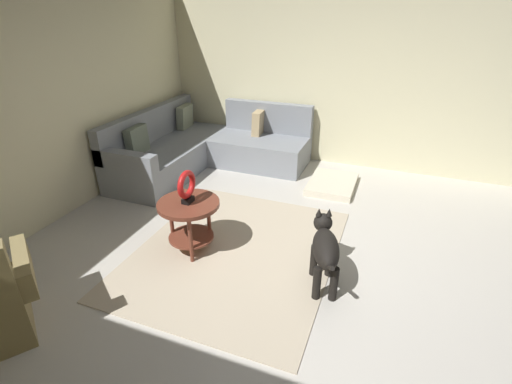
{
  "coord_description": "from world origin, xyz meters",
  "views": [
    {
      "loc": [
        -2.7,
        -0.61,
        2.25
      ],
      "look_at": [
        0.45,
        0.6,
        0.55
      ],
      "focal_mm": 26.47,
      "sensor_mm": 36.0,
      "label": 1
    }
  ],
  "objects_px": {
    "torus_sculpture": "(187,186)",
    "sectional_couch": "(205,149)",
    "dog_bed_mat": "(332,184)",
    "side_table": "(189,213)",
    "dog": "(325,248)"
  },
  "relations": [
    {
      "from": "torus_sculpture",
      "to": "dog",
      "type": "relative_size",
      "value": 0.4
    },
    {
      "from": "sectional_couch",
      "to": "side_table",
      "type": "bearing_deg",
      "value": -155.83
    },
    {
      "from": "dog",
      "to": "sectional_couch",
      "type": "bearing_deg",
      "value": 120.46
    },
    {
      "from": "torus_sculpture",
      "to": "dog_bed_mat",
      "type": "distance_m",
      "value": 2.31
    },
    {
      "from": "side_table",
      "to": "torus_sculpture",
      "type": "relative_size",
      "value": 1.84
    },
    {
      "from": "sectional_couch",
      "to": "dog_bed_mat",
      "type": "relative_size",
      "value": 2.81
    },
    {
      "from": "side_table",
      "to": "dog",
      "type": "distance_m",
      "value": 1.34
    },
    {
      "from": "sectional_couch",
      "to": "torus_sculpture",
      "type": "bearing_deg",
      "value": -155.83
    },
    {
      "from": "side_table",
      "to": "torus_sculpture",
      "type": "bearing_deg",
      "value": 0.0
    },
    {
      "from": "sectional_couch",
      "to": "torus_sculpture",
      "type": "distance_m",
      "value": 2.19
    },
    {
      "from": "side_table",
      "to": "torus_sculpture",
      "type": "height_order",
      "value": "torus_sculpture"
    },
    {
      "from": "side_table",
      "to": "dog",
      "type": "relative_size",
      "value": 0.73
    },
    {
      "from": "torus_sculpture",
      "to": "sectional_couch",
      "type": "bearing_deg",
      "value": 24.17
    },
    {
      "from": "torus_sculpture",
      "to": "dog",
      "type": "height_order",
      "value": "torus_sculpture"
    },
    {
      "from": "dog_bed_mat",
      "to": "side_table",
      "type": "bearing_deg",
      "value": 151.55
    }
  ]
}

